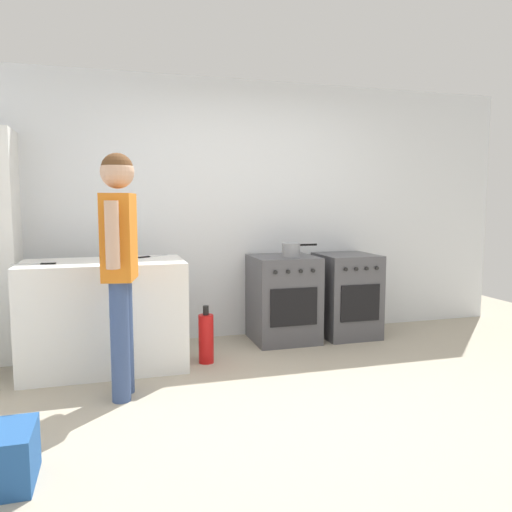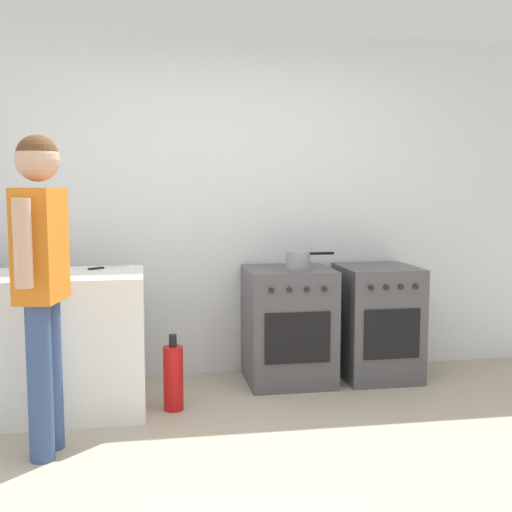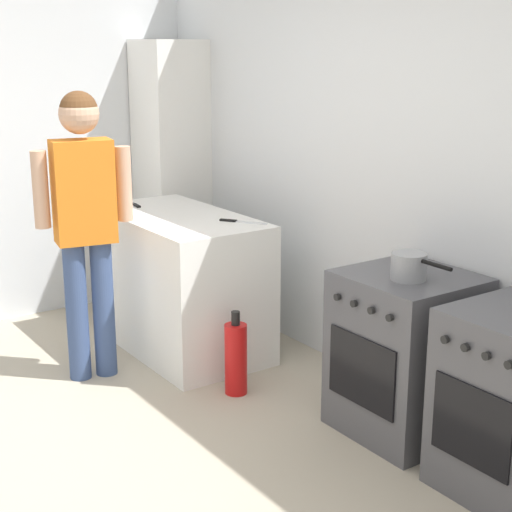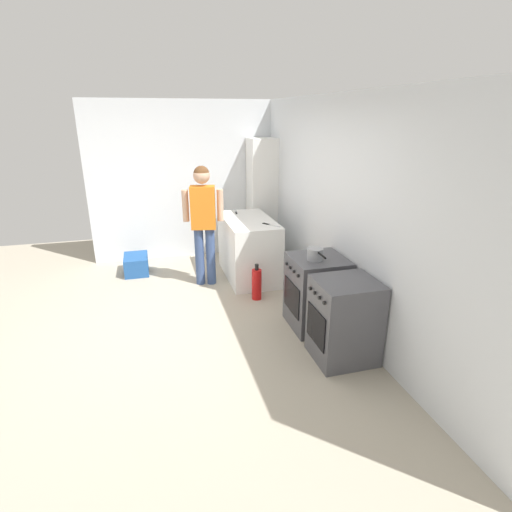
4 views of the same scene
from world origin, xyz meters
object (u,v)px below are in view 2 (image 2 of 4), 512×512
at_px(fire_extinguisher, 173,377).
at_px(pot, 298,260).
at_px(oven_left, 288,325).
at_px(person, 41,265).
at_px(oven_right, 377,322).
at_px(knife_chef, 107,267).

bearing_deg(fire_extinguisher, pot, 23.90).
xyz_separation_m(oven_left, person, (-1.58, -1.06, 0.61)).
distance_m(oven_right, person, 2.58).
height_order(knife_chef, fire_extinguisher, knife_chef).
bearing_deg(oven_left, knife_chef, -172.96).
distance_m(oven_right, fire_extinguisher, 1.65).
relative_size(pot, knife_chef, 1.30).
bearing_deg(oven_left, pot, -49.90).
relative_size(person, fire_extinguisher, 3.43).
distance_m(oven_right, knife_chef, 2.04).
distance_m(knife_chef, person, 0.95).
distance_m(oven_right, pot, 0.81).
bearing_deg(fire_extinguisher, person, -140.50).
bearing_deg(fire_extinguisher, knife_chef, 142.74).
bearing_deg(knife_chef, oven_left, 7.04).
xyz_separation_m(oven_right, pot, (-0.63, -0.07, 0.49)).
bearing_deg(knife_chef, fire_extinguisher, -37.26).
relative_size(pot, person, 0.21).
bearing_deg(oven_left, oven_right, -0.00).
relative_size(oven_right, person, 0.50).
bearing_deg(pot, knife_chef, -176.09).
height_order(pot, knife_chef, pot).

